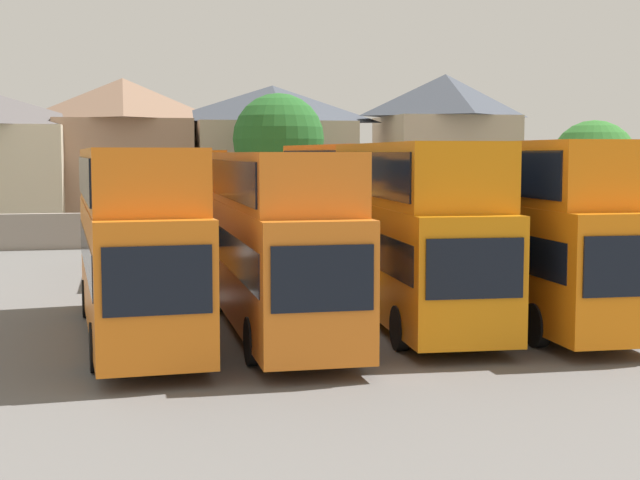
% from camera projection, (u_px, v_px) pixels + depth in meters
% --- Properties ---
extents(ground, '(140.00, 140.00, 0.00)m').
position_uv_depth(ground, '(252.00, 257.00, 42.81)').
color(ground, '#605E5B').
extents(depot_boundary_wall, '(56.00, 0.50, 1.80)m').
position_uv_depth(depot_boundary_wall, '(237.00, 228.00, 48.17)').
color(depot_boundary_wall, gray).
rests_on(depot_boundary_wall, ground).
extents(bus_1, '(3.17, 11.65, 4.90)m').
position_uv_depth(bus_1, '(135.00, 232.00, 23.89)').
color(bus_1, orange).
rests_on(bus_1, ground).
extents(bus_2, '(2.58, 11.78, 4.81)m').
position_uv_depth(bus_2, '(274.00, 231.00, 24.61)').
color(bus_2, orange).
rests_on(bus_2, ground).
extents(bus_3, '(3.08, 10.66, 5.06)m').
position_uv_depth(bus_3, '(413.00, 223.00, 25.79)').
color(bus_3, orange).
rests_on(bus_3, ground).
extents(bus_4, '(2.74, 11.72, 5.10)m').
position_uv_depth(bus_4, '(522.00, 220.00, 26.51)').
color(bus_4, orange).
rests_on(bus_4, ground).
extents(bus_5, '(2.55, 10.63, 4.90)m').
position_uv_depth(bus_5, '(185.00, 204.00, 37.31)').
color(bus_5, orange).
rests_on(bus_5, ground).
extents(bus_6, '(2.77, 11.44, 3.29)m').
position_uv_depth(bus_6, '(267.00, 224.00, 37.98)').
color(bus_6, orange).
rests_on(bus_6, ground).
extents(bus_7, '(3.20, 11.19, 5.13)m').
position_uv_depth(bus_7, '(342.00, 199.00, 38.65)').
color(bus_7, orange).
rests_on(bus_7, ground).
extents(house_terrace_centre, '(8.38, 7.24, 9.29)m').
position_uv_depth(house_terrace_centre, '(124.00, 154.00, 56.03)').
color(house_terrace_centre, '#9E7A60').
rests_on(house_terrace_centre, ground).
extents(house_terrace_right, '(9.98, 6.72, 8.96)m').
position_uv_depth(house_terrace_right, '(273.00, 157.00, 57.57)').
color(house_terrace_right, tan).
rests_on(house_terrace_right, ground).
extents(house_terrace_far_right, '(8.02, 7.38, 9.77)m').
position_uv_depth(house_terrace_far_right, '(445.00, 150.00, 58.92)').
color(house_terrace_far_right, tan).
rests_on(house_terrace_far_right, ground).
extents(tree_left_of_lot, '(4.67, 4.67, 6.57)m').
position_uv_depth(tree_left_of_lot, '(594.00, 164.00, 49.88)').
color(tree_left_of_lot, brown).
rests_on(tree_left_of_lot, ground).
extents(tree_right_of_lot, '(5.02, 5.02, 8.07)m').
position_uv_depth(tree_right_of_lot, '(278.00, 139.00, 50.71)').
color(tree_right_of_lot, brown).
rests_on(tree_right_of_lot, ground).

